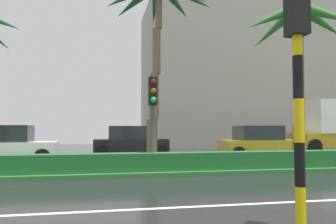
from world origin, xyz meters
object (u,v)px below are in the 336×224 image
at_px(traffic_signal_median_right, 153,105).
at_px(car_in_traffic_fifth, 260,142).
at_px(car_in_traffic_third, 7,145).
at_px(car_in_traffic_fourth, 130,141).
at_px(palm_tree_centre, 158,4).
at_px(palm_tree_centre_right, 298,33).
at_px(traffic_signal_foreground, 297,51).

height_order(traffic_signal_median_right, car_in_traffic_fifth, traffic_signal_median_right).
xyz_separation_m(car_in_traffic_third, car_in_traffic_fifth, (12.59, 0.20, 0.00)).
relative_size(traffic_signal_median_right, car_in_traffic_fourth, 0.75).
bearing_deg(palm_tree_centre, car_in_traffic_third, 149.15).
xyz_separation_m(palm_tree_centre_right, car_in_traffic_fourth, (-6.42, 7.21, -4.75)).
height_order(palm_tree_centre, traffic_signal_median_right, palm_tree_centre).
xyz_separation_m(car_in_traffic_third, car_in_traffic_fourth, (5.89, 3.26, 0.00)).
relative_size(traffic_signal_foreground, car_in_traffic_fourth, 0.94).
relative_size(palm_tree_centre, traffic_signal_foreground, 1.88).
bearing_deg(car_in_traffic_fourth, palm_tree_centre_right, -48.32).
bearing_deg(car_in_traffic_fifth, traffic_signal_foreground, -114.27).
bearing_deg(palm_tree_centre, car_in_traffic_fifth, 32.68).
bearing_deg(traffic_signal_foreground, car_in_traffic_fifth, -114.27).
bearing_deg(car_in_traffic_fifth, palm_tree_centre_right, -93.83).
distance_m(palm_tree_centre_right, car_in_traffic_fourth, 10.76).
bearing_deg(car_in_traffic_third, palm_tree_centre_right, -17.80).
relative_size(traffic_signal_foreground, car_in_traffic_third, 0.94).
height_order(palm_tree_centre, car_in_traffic_fourth, palm_tree_centre).
height_order(palm_tree_centre_right, car_in_traffic_fourth, palm_tree_centre_right).
height_order(traffic_signal_foreground, car_in_traffic_third, traffic_signal_foreground).
relative_size(palm_tree_centre_right, traffic_signal_foreground, 1.73).
xyz_separation_m(palm_tree_centre, palm_tree_centre_right, (5.95, -0.15, -0.86)).
xyz_separation_m(traffic_signal_median_right, traffic_signal_foreground, (1.29, -6.54, 0.40)).
xyz_separation_m(palm_tree_centre, traffic_signal_median_right, (-0.40, -1.32, -4.05)).
xyz_separation_m(traffic_signal_foreground, car_in_traffic_fourth, (-1.35, 14.92, -1.96)).
bearing_deg(palm_tree_centre, car_in_traffic_fourth, 93.81).
bearing_deg(car_in_traffic_third, traffic_signal_foreground, -58.14).
distance_m(car_in_traffic_fourth, car_in_traffic_fifth, 7.36).
relative_size(traffic_signal_median_right, car_in_traffic_fifth, 0.75).
bearing_deg(palm_tree_centre, palm_tree_centre_right, -1.47).
bearing_deg(traffic_signal_median_right, traffic_signal_foreground, -78.86).
bearing_deg(palm_tree_centre_right, car_in_traffic_fifth, 86.17).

